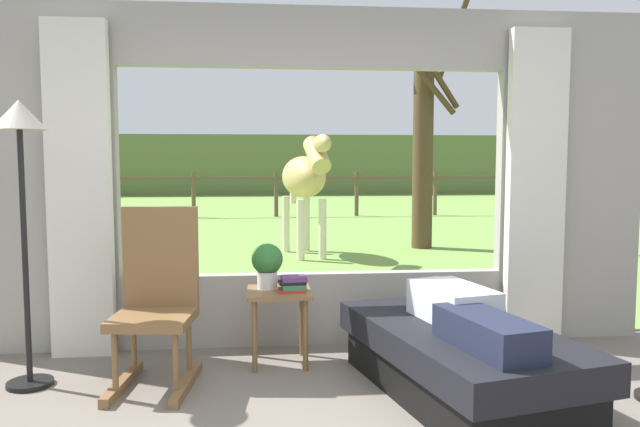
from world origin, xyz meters
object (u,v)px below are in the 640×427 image
(recliner_sofa, at_px, (460,360))
(potted_plant, at_px, (267,263))
(pasture_tree, at_px, (424,139))
(floor_lamp_left, at_px, (21,157))
(horse, at_px, (305,178))
(side_table, at_px, (279,303))
(book_stack, at_px, (293,284))
(rocking_chair, at_px, (157,298))
(reclining_person, at_px, (463,312))

(recliner_sofa, distance_m, potted_plant, 1.45)
(recliner_sofa, height_order, pasture_tree, pasture_tree)
(floor_lamp_left, distance_m, pasture_tree, 6.94)
(horse, bearing_deg, potted_plant, 71.11)
(horse, bearing_deg, recliner_sofa, 84.34)
(side_table, bearing_deg, horse, 83.54)
(side_table, height_order, potted_plant, potted_plant)
(recliner_sofa, relative_size, book_stack, 9.38)
(rocking_chair, bearing_deg, reclining_person, -7.33)
(recliner_sofa, height_order, rocking_chair, rocking_chair)
(rocking_chair, bearing_deg, pasture_tree, 66.37)
(book_stack, distance_m, floor_lamp_left, 1.90)
(side_table, height_order, book_stack, book_stack)
(reclining_person, bearing_deg, book_stack, 131.95)
(reclining_person, distance_m, horse, 5.46)
(book_stack, distance_m, horse, 4.78)
(recliner_sofa, bearing_deg, side_table, 133.94)
(recliner_sofa, xyz_separation_m, reclining_person, (0.00, -0.05, 0.30))
(side_table, xyz_separation_m, horse, (0.53, 4.66, 0.73))
(side_table, relative_size, potted_plant, 1.63)
(pasture_tree, bearing_deg, reclining_person, -102.91)
(potted_plant, bearing_deg, horse, 82.48)
(reclining_person, xyz_separation_m, potted_plant, (-1.14, 0.80, 0.18))
(rocking_chair, xyz_separation_m, floor_lamp_left, (-0.80, 0.02, 0.89))
(recliner_sofa, distance_m, book_stack, 1.21)
(rocking_chair, height_order, floor_lamp_left, floor_lamp_left)
(recliner_sofa, bearing_deg, potted_plant, 133.65)
(side_table, relative_size, horse, 0.29)
(recliner_sofa, xyz_separation_m, pasture_tree, (1.40, 6.04, 1.53))
(side_table, distance_m, horse, 4.75)
(recliner_sofa, distance_m, rocking_chair, 1.91)
(rocking_chair, distance_m, horse, 5.16)
(recliner_sofa, bearing_deg, pasture_tree, 63.88)
(pasture_tree, bearing_deg, side_table, -114.66)
(recliner_sofa, relative_size, pasture_tree, 0.48)
(rocking_chair, xyz_separation_m, pasture_tree, (3.24, 5.65, 1.20))
(reclining_person, relative_size, book_stack, 7.20)
(recliner_sofa, bearing_deg, horse, 82.60)
(side_table, xyz_separation_m, potted_plant, (-0.08, 0.06, 0.28))
(recliner_sofa, relative_size, horse, 1.02)
(potted_plant, height_order, book_stack, potted_plant)
(rocking_chair, relative_size, book_stack, 5.65)
(reclining_person, xyz_separation_m, pasture_tree, (1.40, 6.09, 1.22))
(side_table, relative_size, floor_lamp_left, 0.29)
(book_stack, relative_size, floor_lamp_left, 0.11)
(potted_plant, relative_size, book_stack, 1.61)
(reclining_person, xyz_separation_m, floor_lamp_left, (-2.64, 0.46, 0.92))
(rocking_chair, xyz_separation_m, book_stack, (0.87, 0.23, 0.03))
(reclining_person, relative_size, pasture_tree, 0.37)
(recliner_sofa, height_order, floor_lamp_left, floor_lamp_left)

